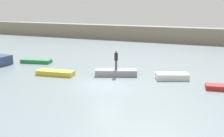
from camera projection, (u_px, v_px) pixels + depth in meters
ground_plane at (106, 85)px, 21.94m from camera, size 120.00×120.00×0.00m
embankment_wall at (169, 35)px, 45.94m from camera, size 80.00×1.20×2.54m
rowboat_green at (36, 61)px, 30.13m from camera, size 3.53×1.72×0.39m
rowboat_yellow at (55, 73)px, 24.99m from camera, size 3.65×1.54×0.42m
rowboat_grey at (116, 72)px, 24.89m from camera, size 3.99×2.48×0.55m
rowboat_white at (172, 76)px, 23.62m from camera, size 3.03×2.17×0.52m
person_dark_shirt at (116, 59)px, 24.58m from camera, size 0.32×0.32×1.80m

